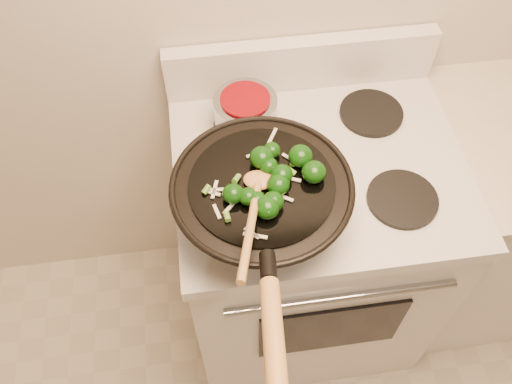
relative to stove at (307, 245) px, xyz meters
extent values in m
cube|color=silver|center=(0.00, 0.00, -0.03)|extent=(0.76, 0.64, 0.88)
cube|color=silver|center=(0.00, 0.00, 0.43)|extent=(0.78, 0.66, 0.04)
cube|color=silver|center=(0.00, 0.30, 0.53)|extent=(0.78, 0.05, 0.16)
cylinder|color=#999CA1|center=(0.00, -0.33, 0.31)|extent=(0.60, 0.02, 0.02)
cube|color=black|center=(0.00, -0.33, 0.08)|extent=(0.42, 0.01, 0.28)
cylinder|color=black|center=(-0.18, -0.15, 0.46)|extent=(0.18, 0.18, 0.01)
cylinder|color=black|center=(0.18, -0.15, 0.46)|extent=(0.18, 0.18, 0.01)
cylinder|color=black|center=(-0.18, 0.15, 0.46)|extent=(0.18, 0.18, 0.01)
cylinder|color=black|center=(0.18, 0.15, 0.46)|extent=(0.18, 0.18, 0.01)
torus|color=black|center=(-0.18, -0.15, 0.58)|extent=(0.43, 0.43, 0.02)
cylinder|color=black|center=(-0.18, -0.15, 0.59)|extent=(0.34, 0.34, 0.01)
cylinder|color=black|center=(-0.20, -0.39, 0.64)|extent=(0.04, 0.08, 0.05)
cylinder|color=#B08045|center=(-0.22, -0.53, 0.68)|extent=(0.06, 0.23, 0.09)
ellipsoid|color=#0C3508|center=(-0.06, -0.15, 0.61)|extent=(0.06, 0.06, 0.05)
cylinder|color=#4A8831|center=(-0.05, -0.15, 0.60)|extent=(0.02, 0.02, 0.02)
ellipsoid|color=#0C3508|center=(-0.18, -0.23, 0.61)|extent=(0.05, 0.05, 0.05)
ellipsoid|color=#0C3508|center=(-0.17, -0.10, 0.61)|extent=(0.06, 0.06, 0.05)
ellipsoid|color=#0C3508|center=(-0.16, -0.12, 0.61)|extent=(0.04, 0.04, 0.04)
cylinder|color=#4A8831|center=(-0.15, -0.12, 0.60)|extent=(0.02, 0.02, 0.02)
ellipsoid|color=#0C3508|center=(-0.16, -0.22, 0.61)|extent=(0.05, 0.05, 0.04)
ellipsoid|color=#0C3508|center=(-0.25, -0.18, 0.61)|extent=(0.05, 0.05, 0.04)
ellipsoid|color=#0C3508|center=(-0.14, -0.07, 0.61)|extent=(0.04, 0.04, 0.03)
cylinder|color=#4A8831|center=(-0.13, -0.07, 0.60)|extent=(0.02, 0.02, 0.01)
ellipsoid|color=#0C3508|center=(-0.15, -0.18, 0.61)|extent=(0.05, 0.05, 0.04)
ellipsoid|color=#0C3508|center=(-0.22, -0.20, 0.61)|extent=(0.04, 0.04, 0.04)
ellipsoid|color=#0C3508|center=(-0.20, -0.21, 0.61)|extent=(0.04, 0.04, 0.04)
cylinder|color=#4A8831|center=(-0.19, -0.21, 0.60)|extent=(0.02, 0.02, 0.02)
ellipsoid|color=#0C3508|center=(-0.08, -0.10, 0.61)|extent=(0.06, 0.06, 0.05)
ellipsoid|color=#0C3508|center=(-0.13, -0.15, 0.61)|extent=(0.05, 0.05, 0.04)
cube|color=silver|center=(-0.10, -0.09, 0.59)|extent=(0.04, 0.04, 0.00)
cube|color=silver|center=(-0.22, -0.28, 0.59)|extent=(0.03, 0.03, 0.00)
cube|color=silver|center=(-0.21, -0.29, 0.59)|extent=(0.05, 0.02, 0.00)
cube|color=silver|center=(-0.29, -0.16, 0.59)|extent=(0.04, 0.02, 0.00)
cube|color=silver|center=(-0.29, -0.16, 0.59)|extent=(0.02, 0.05, 0.00)
cube|color=silver|center=(-0.14, -0.02, 0.59)|extent=(0.03, 0.05, 0.00)
cube|color=silver|center=(-0.18, -0.06, 0.59)|extent=(0.05, 0.03, 0.00)
cube|color=silver|center=(-0.11, -0.15, 0.59)|extent=(0.05, 0.03, 0.00)
cube|color=silver|center=(-0.29, -0.22, 0.59)|extent=(0.02, 0.04, 0.00)
cube|color=silver|center=(-0.29, -0.16, 0.59)|extent=(0.05, 0.01, 0.00)
cube|color=silver|center=(-0.25, -0.20, 0.59)|extent=(0.05, 0.05, 0.00)
cube|color=silver|center=(-0.14, -0.20, 0.59)|extent=(0.05, 0.04, 0.00)
cube|color=silver|center=(-0.24, -0.17, 0.59)|extent=(0.02, 0.04, 0.00)
cylinder|color=#5A932F|center=(-0.27, -0.24, 0.60)|extent=(0.02, 0.01, 0.02)
cylinder|color=#5A932F|center=(-0.24, -0.14, 0.60)|extent=(0.03, 0.02, 0.02)
cylinder|color=#5A932F|center=(-0.10, -0.11, 0.60)|extent=(0.03, 0.03, 0.02)
cylinder|color=#5A932F|center=(-0.31, -0.16, 0.60)|extent=(0.03, 0.02, 0.02)
cylinder|color=#5A932F|center=(-0.11, -0.13, 0.60)|extent=(0.03, 0.03, 0.01)
sphere|color=#F6EBAD|center=(-0.24, -0.19, 0.59)|extent=(0.01, 0.01, 0.01)
sphere|color=#F6EBAD|center=(-0.16, -0.10, 0.59)|extent=(0.01, 0.01, 0.01)
sphere|color=#F6EBAD|center=(-0.24, -0.16, 0.59)|extent=(0.01, 0.01, 0.01)
sphere|color=#F6EBAD|center=(-0.23, -0.13, 0.59)|extent=(0.01, 0.01, 0.01)
ellipsoid|color=#B08045|center=(-0.19, -0.15, 0.60)|extent=(0.08, 0.07, 0.02)
cylinder|color=#B08045|center=(-0.22, -0.29, 0.64)|extent=(0.09, 0.29, 0.09)
cylinder|color=#999CA1|center=(-0.18, 0.15, 0.51)|extent=(0.17, 0.17, 0.10)
cylinder|color=#6C050B|center=(-0.18, 0.15, 0.56)|extent=(0.13, 0.13, 0.01)
cylinder|color=black|center=(-0.21, 0.01, 0.55)|extent=(0.04, 0.11, 0.02)
camera|label=1|loc=(-0.29, -0.87, 1.58)|focal=38.00mm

